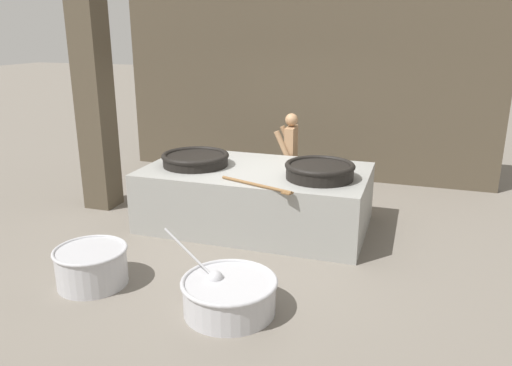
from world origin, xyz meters
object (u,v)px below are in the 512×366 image
at_px(giant_wok_far, 320,170).
at_px(cook, 290,155).
at_px(giant_wok_near, 195,159).
at_px(prep_bowl_meat, 92,265).
at_px(prep_bowl_vegetables, 229,294).

bearing_deg(giant_wok_far, cook, 118.94).
distance_m(giant_wok_near, giant_wok_far, 1.86).
height_order(giant_wok_far, prep_bowl_meat, giant_wok_far).
height_order(cook, prep_bowl_vegetables, cook).
xyz_separation_m(giant_wok_near, giant_wok_far, (1.86, -0.09, 0.02)).
height_order(cook, prep_bowl_meat, cook).
relative_size(giant_wok_far, cook, 0.63).
bearing_deg(prep_bowl_meat, cook, 67.94).
relative_size(prep_bowl_vegetables, prep_bowl_meat, 1.56).
height_order(giant_wok_far, cook, cook).
distance_m(giant_wok_near, prep_bowl_meat, 2.32).
xyz_separation_m(giant_wok_far, prep_bowl_meat, (-2.15, -2.09, -0.74)).
xyz_separation_m(giant_wok_near, cook, (1.11, 1.27, -0.15)).
bearing_deg(prep_bowl_meat, prep_bowl_vegetables, -1.86).
bearing_deg(prep_bowl_meat, giant_wok_near, 82.37).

